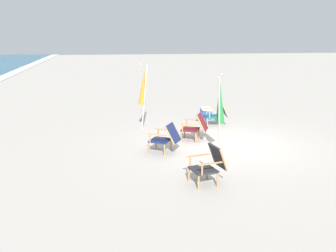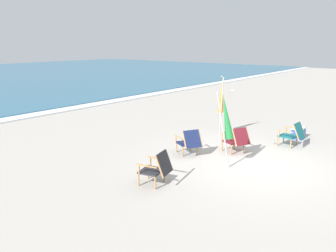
{
  "view_description": "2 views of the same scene",
  "coord_description": "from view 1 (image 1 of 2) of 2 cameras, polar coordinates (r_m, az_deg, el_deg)",
  "views": [
    {
      "loc": [
        -10.28,
        2.9,
        3.16
      ],
      "look_at": [
        -0.45,
        1.63,
        0.7
      ],
      "focal_mm": 42.0,
      "sensor_mm": 36.0,
      "label": 1
    },
    {
      "loc": [
        -8.04,
        -3.58,
        3.18
      ],
      "look_at": [
        -0.07,
        2.85,
        0.61
      ],
      "focal_mm": 35.0,
      "sensor_mm": 36.0,
      "label": 2
    }
  ],
  "objects": [
    {
      "name": "beach_chair_back_right",
      "position": [
        8.26,
        6.09,
        -5.45
      ],
      "size": [
        0.72,
        0.81,
        0.81
      ],
      "color": "#28282D",
      "rests_on": "ground"
    },
    {
      "name": "beach_chair_mid_center",
      "position": [
        13.19,
        7.25,
        1.87
      ],
      "size": [
        0.63,
        0.76,
        0.8
      ],
      "color": "#196066",
      "rests_on": "ground"
    },
    {
      "name": "umbrella_furled_orange",
      "position": [
        12.4,
        -3.6,
        5.69
      ],
      "size": [
        0.41,
        0.41,
        2.11
      ],
      "color": "#B7B2A8",
      "rests_on": "ground"
    },
    {
      "name": "beach_chair_front_right",
      "position": [
        11.35,
        4.04,
        -0.03
      ],
      "size": [
        0.81,
        0.89,
        0.8
      ],
      "color": "maroon",
      "rests_on": "ground"
    },
    {
      "name": "ground_plane",
      "position": [
        11.14,
        8.03,
        -2.68
      ],
      "size": [
        80.0,
        80.0,
        0.0
      ],
      "primitive_type": "plane",
      "color": "#B2AAA0"
    },
    {
      "name": "cooler_box",
      "position": [
        14.23,
        5.52,
        1.88
      ],
      "size": [
        0.49,
        0.35,
        0.4
      ],
      "color": "blue",
      "rests_on": "ground"
    },
    {
      "name": "beach_chair_back_left",
      "position": [
        10.2,
        -0.29,
        -1.62
      ],
      "size": [
        0.86,
        0.93,
        0.78
      ],
      "color": "#19234C",
      "rests_on": "ground"
    },
    {
      "name": "umbrella_furled_green",
      "position": [
        9.97,
        7.55,
        3.4
      ],
      "size": [
        0.59,
        0.38,
        2.08
      ],
      "color": "#B7B2A8",
      "rests_on": "ground"
    }
  ]
}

